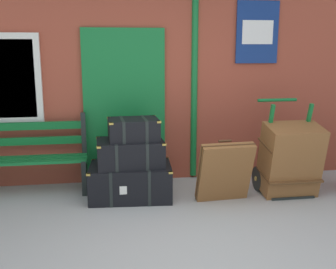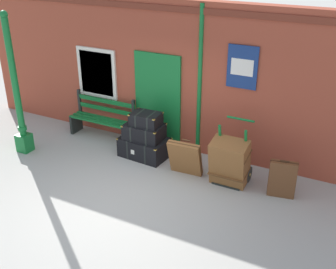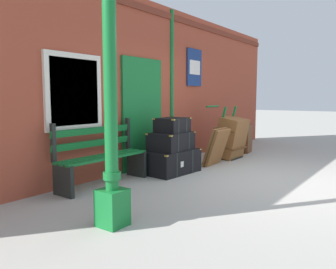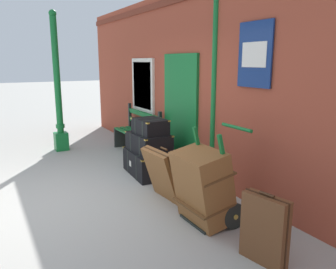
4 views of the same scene
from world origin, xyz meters
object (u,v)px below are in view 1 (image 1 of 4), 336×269
object	(u,v)px
platform_bench	(24,159)
porters_trolley	(283,171)
suitcase_beige	(225,172)
steamer_trunk_middle	(130,153)
steamer_trunk_base	(131,181)
large_brown_trunk	(290,159)
steamer_trunk_top	(133,129)

from	to	relation	value
platform_bench	porters_trolley	bearing A→B (deg)	-7.57
platform_bench	suitcase_beige	world-z (taller)	platform_bench
porters_trolley	steamer_trunk_middle	bearing A→B (deg)	178.41
steamer_trunk_base	large_brown_trunk	bearing A→B (deg)	-6.67
steamer_trunk_base	steamer_trunk_top	distance (m)	0.66
large_brown_trunk	steamer_trunk_base	bearing A→B (deg)	173.33
steamer_trunk_middle	steamer_trunk_top	xyz separation A→B (m)	(0.05, 0.01, 0.29)
porters_trolley	suitcase_beige	bearing A→B (deg)	-162.56
steamer_trunk_top	porters_trolley	world-z (taller)	porters_trolley
platform_bench	steamer_trunk_top	bearing A→B (deg)	-15.31
porters_trolley	large_brown_trunk	world-z (taller)	porters_trolley
platform_bench	steamer_trunk_top	xyz separation A→B (m)	(1.38, -0.38, 0.43)
steamer_trunk_base	steamer_trunk_middle	distance (m)	0.37
steamer_trunk_middle	steamer_trunk_top	distance (m)	0.29
platform_bench	steamer_trunk_middle	bearing A→B (deg)	-16.12
large_brown_trunk	suitcase_beige	xyz separation A→B (m)	(-0.87, -0.10, -0.09)
suitcase_beige	steamer_trunk_top	bearing A→B (deg)	162.43
steamer_trunk_middle	suitcase_beige	size ratio (longest dim) A/B	1.07
steamer_trunk_middle	porters_trolley	xyz separation A→B (m)	(1.99, -0.06, -0.31)
platform_bench	large_brown_trunk	world-z (taller)	platform_bench
platform_bench	suitcase_beige	xyz separation A→B (m)	(2.45, -0.72, -0.07)
suitcase_beige	porters_trolley	bearing A→B (deg)	17.44
suitcase_beige	large_brown_trunk	bearing A→B (deg)	6.29
large_brown_trunk	suitcase_beige	bearing A→B (deg)	-173.71
steamer_trunk_middle	porters_trolley	distance (m)	2.01
steamer_trunk_middle	steamer_trunk_top	bearing A→B (deg)	9.76
steamer_trunk_base	suitcase_beige	xyz separation A→B (m)	(1.11, -0.33, 0.17)
steamer_trunk_base	porters_trolley	distance (m)	1.99
suitcase_beige	steamer_trunk_base	bearing A→B (deg)	163.56
steamer_trunk_base	porters_trolley	bearing A→B (deg)	-1.56
steamer_trunk_middle	porters_trolley	world-z (taller)	porters_trolley
steamer_trunk_base	steamer_trunk_middle	size ratio (longest dim) A/B	1.28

